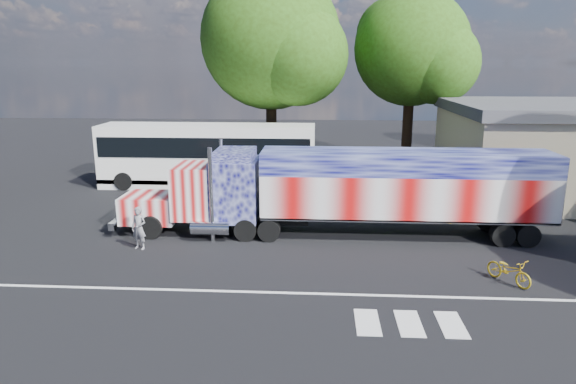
# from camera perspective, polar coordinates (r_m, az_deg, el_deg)

# --- Properties ---
(ground) EXTENTS (100.00, 100.00, 0.00)m
(ground) POSITION_cam_1_polar(r_m,az_deg,el_deg) (19.87, -0.54, -7.44)
(ground) COLOR black
(lane_markings) EXTENTS (30.00, 2.67, 0.01)m
(lane_markings) POSITION_cam_1_polar(r_m,az_deg,el_deg) (16.38, 4.61, -12.38)
(lane_markings) COLOR silver
(lane_markings) RESTS_ON ground
(semi_truck) EXTENTS (18.74, 2.96, 3.99)m
(semi_truck) POSITION_cam_1_polar(r_m,az_deg,el_deg) (22.12, 6.90, 0.30)
(semi_truck) COLOR black
(semi_truck) RESTS_ON ground
(coach_bus) EXTENTS (12.86, 2.99, 3.74)m
(coach_bus) POSITION_cam_1_polar(r_m,az_deg,el_deg) (31.39, -8.88, 4.11)
(coach_bus) COLOR white
(coach_bus) RESTS_ON ground
(woman) EXTENTS (0.73, 0.58, 1.75)m
(woman) POSITION_cam_1_polar(r_m,az_deg,el_deg) (21.49, -16.24, -3.87)
(woman) COLOR slate
(woman) RESTS_ON ground
(bicycle) EXTENTS (1.47, 1.77, 0.91)m
(bicycle) POSITION_cam_1_polar(r_m,az_deg,el_deg) (19.20, 23.35, -8.00)
(bicycle) COLOR gold
(bicycle) RESTS_ON ground
(tree_n_mid) EXTENTS (9.43, 8.99, 13.29)m
(tree_n_mid) POSITION_cam_1_polar(r_m,az_deg,el_deg) (34.34, -1.68, 16.52)
(tree_n_mid) COLOR black
(tree_n_mid) RESTS_ON ground
(tree_ne_a) EXTENTS (8.10, 7.72, 12.14)m
(tree_ne_a) POSITION_cam_1_polar(r_m,az_deg,el_deg) (36.71, 13.81, 15.16)
(tree_ne_a) COLOR black
(tree_ne_a) RESTS_ON ground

